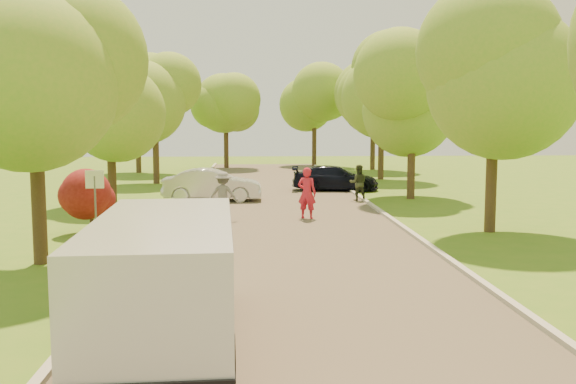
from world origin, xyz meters
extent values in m
plane|color=#44731B|center=(0.00, 0.00, 0.00)|extent=(100.00, 100.00, 0.00)
cube|color=#4C4438|center=(0.00, 8.00, 0.01)|extent=(8.00, 60.00, 0.01)
cube|color=#B2AD9E|center=(-4.05, 8.00, 0.06)|extent=(0.18, 60.00, 0.12)
cube|color=#B2AD9E|center=(4.05, 8.00, 0.06)|extent=(0.18, 60.00, 0.12)
cylinder|color=#59595E|center=(-5.80, 4.00, 1.00)|extent=(0.06, 0.06, 2.00)
cube|color=white|center=(-5.80, 4.00, 1.90)|extent=(0.55, 0.04, 0.55)
cylinder|color=#382619|center=(-6.30, 5.50, 0.35)|extent=(0.12, 0.12, 0.70)
sphere|color=#590F0F|center=(-6.30, 5.50, 1.10)|extent=(1.70, 1.70, 1.70)
cylinder|color=#382619|center=(-6.50, 1.00, 1.80)|extent=(0.36, 0.36, 3.60)
sphere|color=#669B2A|center=(-6.50, 1.00, 4.98)|extent=(4.60, 4.60, 4.60)
sphere|color=#669B2A|center=(-5.81, 1.00, 5.67)|extent=(3.45, 3.45, 3.45)
cylinder|color=#382619|center=(-7.00, 12.00, 1.57)|extent=(0.36, 0.36, 3.15)
sphere|color=#669B2A|center=(-7.00, 12.00, 4.41)|extent=(4.20, 4.20, 4.20)
sphere|color=#669B2A|center=(-6.37, 12.00, 5.04)|extent=(3.15, 3.15, 3.15)
cylinder|color=#382619|center=(-6.60, 22.00, 1.91)|extent=(0.36, 0.36, 3.83)
sphere|color=#669B2A|center=(-6.60, 22.00, 5.27)|extent=(4.80, 4.80, 4.80)
sphere|color=#669B2A|center=(-5.88, 22.00, 5.99)|extent=(3.60, 3.60, 3.60)
cylinder|color=#382619|center=(6.80, 5.00, 1.91)|extent=(0.36, 0.36, 3.83)
sphere|color=#669B2A|center=(6.80, 5.00, 5.33)|extent=(5.00, 5.00, 5.00)
sphere|color=#669B2A|center=(7.55, 5.00, 6.08)|extent=(3.75, 3.75, 3.75)
cylinder|color=#382619|center=(6.40, 14.00, 1.69)|extent=(0.36, 0.36, 3.38)
sphere|color=#669B2A|center=(6.40, 14.00, 4.70)|extent=(4.40, 4.40, 4.40)
sphere|color=#669B2A|center=(7.06, 14.00, 5.36)|extent=(3.30, 3.30, 3.30)
cylinder|color=#382619|center=(7.00, 24.00, 2.02)|extent=(0.36, 0.36, 4.05)
sphere|color=#669B2A|center=(7.00, 24.00, 5.61)|extent=(5.20, 5.20, 5.20)
sphere|color=#669B2A|center=(7.78, 24.00, 6.39)|extent=(3.90, 3.90, 3.90)
cylinder|color=#382619|center=(-9.00, 30.00, 1.80)|extent=(0.36, 0.36, 3.60)
sphere|color=#669B2A|center=(-9.00, 30.00, 5.10)|extent=(5.00, 5.00, 5.00)
sphere|color=#669B2A|center=(-8.25, 30.00, 5.85)|extent=(3.75, 3.75, 3.75)
cylinder|color=#382619|center=(8.00, 32.00, 1.91)|extent=(0.36, 0.36, 3.83)
sphere|color=#669B2A|center=(8.00, 32.00, 5.33)|extent=(5.00, 5.00, 5.00)
sphere|color=#669B2A|center=(8.75, 32.00, 6.08)|extent=(3.75, 3.75, 3.75)
cylinder|color=#382619|center=(-3.00, 34.00, 1.69)|extent=(0.36, 0.36, 3.38)
sphere|color=#669B2A|center=(-3.00, 34.00, 4.81)|extent=(4.80, 4.80, 4.80)
sphere|color=#669B2A|center=(-2.28, 34.00, 5.53)|extent=(3.60, 3.60, 3.60)
cylinder|color=#382619|center=(4.00, 36.00, 1.80)|extent=(0.36, 0.36, 3.60)
sphere|color=#669B2A|center=(4.00, 36.00, 5.10)|extent=(5.00, 5.00, 5.00)
sphere|color=#669B2A|center=(4.75, 36.00, 5.85)|extent=(3.75, 3.75, 3.75)
cube|color=silver|center=(-2.50, -5.25, 1.14)|extent=(2.42, 5.59, 1.89)
cube|color=black|center=(-2.50, -5.25, 0.34)|extent=(2.45, 5.70, 0.34)
cube|color=black|center=(-2.51, -4.97, 1.60)|extent=(2.38, 3.99, 0.63)
cylinder|color=black|center=(-3.39, -7.13, 0.38)|extent=(0.31, 0.77, 0.76)
cylinder|color=black|center=(-1.45, -7.04, 0.38)|extent=(0.31, 0.77, 0.76)
cylinder|color=black|center=(-3.55, -3.47, 0.38)|extent=(0.31, 0.77, 0.76)
cylinder|color=black|center=(-1.61, -3.38, 0.38)|extent=(0.31, 0.77, 0.76)
imported|color=silver|center=(-2.86, 13.65, 0.74)|extent=(4.50, 1.62, 1.48)
imported|color=black|center=(3.30, 17.66, 0.65)|extent=(4.65, 2.22, 1.31)
cube|color=black|center=(-2.11, 7.80, 0.10)|extent=(0.33, 0.89, 0.02)
cylinder|color=#BFCC4C|center=(-2.00, 8.10, 0.04)|extent=(0.04, 0.07, 0.07)
cylinder|color=#BFCC4C|center=(-2.16, 8.11, 0.04)|extent=(0.04, 0.07, 0.07)
cylinder|color=#BFCC4C|center=(-2.07, 7.48, 0.04)|extent=(0.04, 0.07, 0.07)
cylinder|color=#BFCC4C|center=(-2.22, 7.50, 0.04)|extent=(0.04, 0.07, 0.07)
imported|color=slate|center=(-2.11, 7.80, 0.96)|extent=(1.16, 0.74, 1.70)
imported|color=red|center=(0.99, 8.12, 0.97)|extent=(0.83, 0.70, 1.93)
imported|color=#2E3620|center=(3.80, 13.36, 0.83)|extent=(0.85, 0.69, 1.66)
camera|label=1|loc=(-1.07, -15.54, 3.67)|focal=40.00mm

